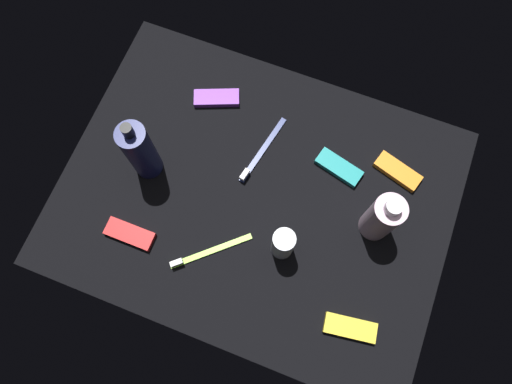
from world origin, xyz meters
TOP-DOWN VIEW (x-y plane):
  - ground_plane at (0.00, 0.00)cm, footprint 84.00×64.00cm
  - lotion_bottle at (24.59, 2.03)cm, footprint 6.04×6.04cm
  - bodywash_bottle at (-25.82, -2.81)cm, footprint 6.43×6.43cm
  - deodorant_stick at (-9.20, 8.82)cm, footprint 4.58×4.58cm
  - toothbrush_navy at (2.63, -9.51)cm, footprint 4.80×17.87cm
  - toothbrush_lime at (5.22, 15.43)cm, footprint 14.18×12.94cm
  - snack_bar_orange at (-27.12, -16.31)cm, footprint 11.11×6.82cm
  - snack_bar_yellow at (-27.46, 19.01)cm, footprint 10.87×5.46cm
  - snack_bar_purple at (16.94, -18.55)cm, footprint 11.14×7.65cm
  - snack_bar_red at (21.80, 17.61)cm, footprint 10.41×4.03cm
  - snack_bar_teal at (-14.77, -12.53)cm, footprint 11.07×6.46cm

SIDE VIEW (x-z plane):
  - ground_plane at x=0.00cm, z-range -1.20..0.00cm
  - toothbrush_navy at x=2.63cm, z-range -0.44..1.66cm
  - toothbrush_lime at x=5.22cm, z-range -0.44..1.66cm
  - snack_bar_orange at x=-27.12cm, z-range 0.00..1.50cm
  - snack_bar_yellow at x=-27.46cm, z-range 0.00..1.50cm
  - snack_bar_purple at x=16.94cm, z-range 0.00..1.50cm
  - snack_bar_red at x=21.80cm, z-range 0.00..1.50cm
  - snack_bar_teal at x=-14.77cm, z-range 0.00..1.50cm
  - deodorant_stick at x=-9.20cm, z-range 0.00..10.35cm
  - bodywash_bottle at x=-25.82cm, z-range -0.80..15.70cm
  - lotion_bottle at x=24.59cm, z-range -1.19..18.98cm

